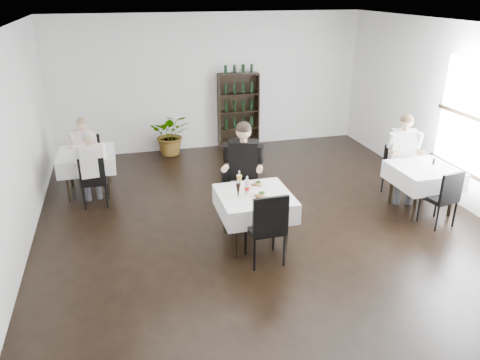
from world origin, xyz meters
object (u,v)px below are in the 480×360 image
object	(u,v)px
wine_shelf	(239,111)
potted_tree	(171,134)
diner_main	(243,166)
main_table	(255,203)

from	to	relation	value
wine_shelf	potted_tree	distance (m)	1.63
potted_tree	diner_main	world-z (taller)	diner_main
main_table	potted_tree	size ratio (longest dim) A/B	1.09
potted_tree	wine_shelf	bearing A→B (deg)	4.79
main_table	diner_main	xyz separation A→B (m)	(0.01, 0.67, 0.33)
wine_shelf	main_table	distance (m)	4.41
main_table	potted_tree	xyz separation A→B (m)	(-0.68, 4.18, -0.15)
wine_shelf	diner_main	world-z (taller)	wine_shelf
main_table	potted_tree	distance (m)	4.24
wine_shelf	potted_tree	size ratio (longest dim) A/B	1.85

